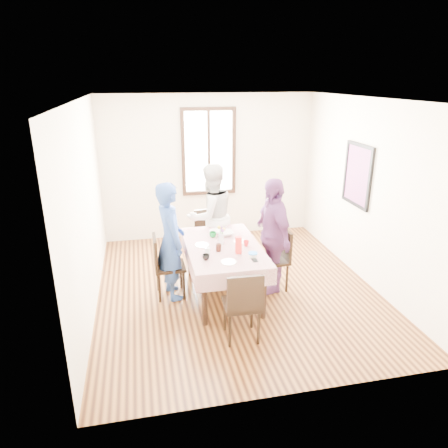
# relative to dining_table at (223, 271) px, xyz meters

# --- Properties ---
(ground) EXTENTS (4.50, 4.50, 0.00)m
(ground) POSITION_rel_dining_table_xyz_m (0.23, 0.17, -0.38)
(ground) COLOR black
(ground) RESTS_ON ground
(back_wall) EXTENTS (4.00, 0.00, 4.00)m
(back_wall) POSITION_rel_dining_table_xyz_m (0.23, 2.42, 0.98)
(back_wall) COLOR beige
(back_wall) RESTS_ON ground
(right_wall) EXTENTS (0.00, 4.50, 4.50)m
(right_wall) POSITION_rel_dining_table_xyz_m (2.23, 0.17, 0.98)
(right_wall) COLOR beige
(right_wall) RESTS_ON ground
(window_frame) EXTENTS (1.02, 0.06, 1.62)m
(window_frame) POSITION_rel_dining_table_xyz_m (0.23, 2.40, 1.27)
(window_frame) COLOR black
(window_frame) RESTS_ON back_wall
(window_pane) EXTENTS (0.90, 0.02, 1.50)m
(window_pane) POSITION_rel_dining_table_xyz_m (0.23, 2.41, 1.27)
(window_pane) COLOR white
(window_pane) RESTS_ON back_wall
(art_poster) EXTENTS (0.04, 0.76, 0.96)m
(art_poster) POSITION_rel_dining_table_xyz_m (2.21, 0.47, 1.18)
(art_poster) COLOR red
(art_poster) RESTS_ON right_wall
(dining_table) EXTENTS (0.89, 1.53, 0.75)m
(dining_table) POSITION_rel_dining_table_xyz_m (0.00, 0.00, 0.00)
(dining_table) COLOR black
(dining_table) RESTS_ON ground
(tablecloth) EXTENTS (1.01, 1.65, 0.01)m
(tablecloth) POSITION_rel_dining_table_xyz_m (-0.00, 0.00, 0.38)
(tablecloth) COLOR #50000C
(tablecloth) RESTS_ON dining_table
(chair_left) EXTENTS (0.43, 0.43, 0.91)m
(chair_left) POSITION_rel_dining_table_xyz_m (-0.74, 0.14, 0.08)
(chair_left) COLOR black
(chair_left) RESTS_ON ground
(chair_right) EXTENTS (0.45, 0.45, 0.91)m
(chair_right) POSITION_rel_dining_table_xyz_m (0.74, 0.05, 0.08)
(chair_right) COLOR black
(chair_right) RESTS_ON ground
(chair_far) EXTENTS (0.47, 0.47, 0.91)m
(chair_far) POSITION_rel_dining_table_xyz_m (-0.00, 1.05, 0.08)
(chair_far) COLOR black
(chair_far) RESTS_ON ground
(chair_near) EXTENTS (0.44, 0.44, 0.91)m
(chair_near) POSITION_rel_dining_table_xyz_m (-0.00, -1.05, 0.08)
(chair_near) COLOR black
(chair_near) RESTS_ON ground
(person_left) EXTENTS (0.51, 0.67, 1.67)m
(person_left) POSITION_rel_dining_table_xyz_m (-0.72, 0.14, 0.46)
(person_left) COLOR navy
(person_left) RESTS_ON ground
(person_far) EXTENTS (1.01, 0.91, 1.71)m
(person_far) POSITION_rel_dining_table_xyz_m (-0.00, 1.03, 0.48)
(person_far) COLOR beige
(person_far) RESTS_ON ground
(person_right) EXTENTS (0.50, 1.02, 1.68)m
(person_right) POSITION_rel_dining_table_xyz_m (0.72, 0.05, 0.46)
(person_right) COLOR #643367
(person_right) RESTS_ON ground
(mug_black) EXTENTS (0.10, 0.10, 0.07)m
(mug_black) POSITION_rel_dining_table_xyz_m (-0.31, -0.41, 0.42)
(mug_black) COLOR black
(mug_black) RESTS_ON tablecloth
(mug_flag) EXTENTS (0.10, 0.10, 0.08)m
(mug_flag) POSITION_rel_dining_table_xyz_m (0.31, -0.07, 0.43)
(mug_flag) COLOR red
(mug_flag) RESTS_ON tablecloth
(mug_green) EXTENTS (0.14, 0.14, 0.08)m
(mug_green) POSITION_rel_dining_table_xyz_m (-0.08, 0.35, 0.43)
(mug_green) COLOR #0C7226
(mug_green) RESTS_ON tablecloth
(serving_bowl) EXTENTS (0.24, 0.24, 0.06)m
(serving_bowl) POSITION_rel_dining_table_xyz_m (0.11, 0.39, 0.42)
(serving_bowl) COLOR white
(serving_bowl) RESTS_ON tablecloth
(juice_carton) EXTENTS (0.07, 0.07, 0.23)m
(juice_carton) POSITION_rel_dining_table_xyz_m (0.14, -0.29, 0.50)
(juice_carton) COLOR red
(juice_carton) RESTS_ON tablecloth
(butter_tub) EXTENTS (0.10, 0.10, 0.05)m
(butter_tub) POSITION_rel_dining_table_xyz_m (0.30, -0.46, 0.41)
(butter_tub) COLOR white
(butter_tub) RESTS_ON tablecloth
(jam_jar) EXTENTS (0.07, 0.07, 0.10)m
(jam_jar) POSITION_rel_dining_table_xyz_m (-0.10, -0.17, 0.44)
(jam_jar) COLOR black
(jam_jar) RESTS_ON tablecloth
(drinking_glass) EXTENTS (0.07, 0.07, 0.10)m
(drinking_glass) POSITION_rel_dining_table_xyz_m (-0.26, -0.26, 0.44)
(drinking_glass) COLOR silver
(drinking_glass) RESTS_ON tablecloth
(smartphone) EXTENTS (0.06, 0.13, 0.01)m
(smartphone) POSITION_rel_dining_table_xyz_m (0.29, -0.55, 0.39)
(smartphone) COLOR black
(smartphone) RESTS_ON tablecloth
(flower_vase) EXTENTS (0.07, 0.07, 0.15)m
(flower_vase) POSITION_rel_dining_table_xyz_m (-0.01, 0.08, 0.46)
(flower_vase) COLOR silver
(flower_vase) RESTS_ON tablecloth
(plate_left) EXTENTS (0.20, 0.20, 0.01)m
(plate_left) POSITION_rel_dining_table_xyz_m (-0.28, 0.07, 0.39)
(plate_left) COLOR white
(plate_left) RESTS_ON tablecloth
(plate_right) EXTENTS (0.20, 0.20, 0.01)m
(plate_right) POSITION_rel_dining_table_xyz_m (0.27, 0.08, 0.39)
(plate_right) COLOR white
(plate_right) RESTS_ON tablecloth
(plate_far) EXTENTS (0.20, 0.20, 0.01)m
(plate_far) POSITION_rel_dining_table_xyz_m (0.01, 0.59, 0.39)
(plate_far) COLOR white
(plate_far) RESTS_ON tablecloth
(plate_near) EXTENTS (0.20, 0.20, 0.01)m
(plate_near) POSITION_rel_dining_table_xyz_m (-0.05, -0.55, 0.39)
(plate_near) COLOR white
(plate_near) RESTS_ON tablecloth
(butter_lid) EXTENTS (0.12, 0.12, 0.01)m
(butter_lid) POSITION_rel_dining_table_xyz_m (0.30, -0.46, 0.45)
(butter_lid) COLOR blue
(butter_lid) RESTS_ON butter_tub
(flower_bunch) EXTENTS (0.09, 0.09, 0.10)m
(flower_bunch) POSITION_rel_dining_table_xyz_m (-0.01, 0.08, 0.59)
(flower_bunch) COLOR yellow
(flower_bunch) RESTS_ON flower_vase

